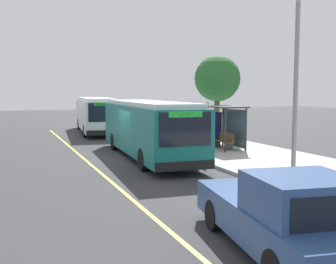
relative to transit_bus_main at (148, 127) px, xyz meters
The scene contains 11 objects.
ground_plane 1.91m from the transit_bus_main, 87.46° to the right, with size 120.00×120.00×0.00m, color #38383A.
sidewalk_curb 5.23m from the transit_bus_main, 89.49° to the left, with size 44.00×6.40×0.15m, color #B7B2A8.
lane_stripe_center 3.59m from the transit_bus_main, 89.20° to the right, with size 36.00×0.14×0.01m, color #E0D64C.
transit_bus_main is the anchor object (origin of this frame).
transit_bus_second 14.17m from the transit_bus_main, behind, with size 11.44×3.66×2.95m.
pickup_truck 13.46m from the transit_bus_main, ahead, with size 5.64×2.81×1.85m.
bus_shelter 5.08m from the transit_bus_main, 98.59° to the left, with size 2.90×1.60×2.48m.
waiting_bench 4.95m from the transit_bus_main, 95.80° to the left, with size 1.60×0.48×0.95m.
route_sign_post 3.14m from the transit_bus_main, 57.55° to the left, with size 0.44×0.08×2.80m.
street_tree_near_shelter 8.19m from the transit_bus_main, 124.11° to the left, with size 3.08×3.08×5.72m.
utility_pole 9.04m from the transit_bus_main, 16.76° to the left, with size 0.16×0.16×6.40m, color gray.
Camera 1 is at (20.20, -5.88, 3.45)m, focal length 43.94 mm.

